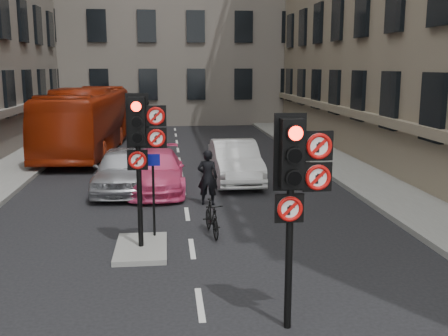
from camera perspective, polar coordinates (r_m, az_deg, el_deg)
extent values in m
cube|color=gray|center=(20.88, 15.65, -1.01)|extent=(3.00, 50.00, 0.16)
cube|color=gray|center=(12.68, -8.99, -8.62)|extent=(1.20, 2.00, 0.12)
cylinder|color=black|center=(8.73, 7.07, -9.83)|extent=(0.12, 0.12, 2.40)
cube|color=black|center=(8.27, 7.36, 1.57)|extent=(0.36, 0.28, 1.10)
cube|color=black|center=(8.40, 7.15, 1.72)|extent=(0.52, 0.03, 1.25)
cylinder|color=#FF1407|center=(7.99, 7.83, 3.76)|extent=(0.22, 0.01, 0.22)
cylinder|color=black|center=(8.04, 7.77, 1.28)|extent=(0.22, 0.01, 0.22)
cylinder|color=black|center=(8.10, 7.70, -1.16)|extent=(0.22, 0.01, 0.22)
cube|color=black|center=(8.34, 10.22, 2.40)|extent=(0.47, 0.05, 0.47)
cylinder|color=white|center=(8.30, 10.30, 2.36)|extent=(0.41, 0.02, 0.41)
torus|color=#BF0C0A|center=(8.29, 10.33, 2.34)|extent=(0.41, 0.06, 0.41)
cube|color=#BF0C0A|center=(8.29, 10.34, 2.34)|extent=(0.25, 0.01, 0.25)
cube|color=black|center=(8.43, 10.11, -0.96)|extent=(0.47, 0.05, 0.47)
cylinder|color=white|center=(8.39, 10.18, -1.02)|extent=(0.41, 0.02, 0.41)
torus|color=#BF0C0A|center=(8.38, 10.21, -1.04)|extent=(0.41, 0.06, 0.41)
cube|color=#BF0C0A|center=(8.37, 10.22, -1.04)|extent=(0.25, 0.01, 0.25)
cube|color=black|center=(8.44, 7.11, -4.36)|extent=(0.47, 0.05, 0.47)
cylinder|color=white|center=(8.40, 7.17, -4.43)|extent=(0.41, 0.02, 0.41)
torus|color=#BF0C0A|center=(8.39, 7.20, -4.46)|extent=(0.41, 0.06, 0.41)
cube|color=#BF0C0A|center=(8.38, 7.21, -4.47)|extent=(0.25, 0.01, 0.25)
cylinder|color=black|center=(12.31, -9.17, -3.09)|extent=(0.12, 0.12, 2.40)
cube|color=black|center=(12.01, -9.43, 5.04)|extent=(0.36, 0.28, 1.10)
cube|color=black|center=(12.14, -9.39, 5.10)|extent=(0.52, 0.03, 1.25)
cylinder|color=#FF1407|center=(11.74, -9.54, 6.61)|extent=(0.22, 0.02, 0.22)
cylinder|color=black|center=(11.77, -9.49, 4.91)|extent=(0.22, 0.02, 0.22)
cylinder|color=black|center=(11.81, -9.44, 3.22)|extent=(0.22, 0.02, 0.22)
cube|color=black|center=(11.96, -7.43, 5.65)|extent=(0.47, 0.05, 0.47)
cylinder|color=white|center=(11.92, -7.43, 5.63)|extent=(0.41, 0.02, 0.41)
torus|color=#BF0C0A|center=(11.91, -7.44, 5.62)|extent=(0.41, 0.06, 0.41)
cube|color=#BF0C0A|center=(11.90, -7.44, 5.62)|extent=(0.25, 0.02, 0.25)
cube|color=black|center=(12.02, -7.37, 3.27)|extent=(0.47, 0.05, 0.47)
cylinder|color=white|center=(11.98, -7.38, 3.25)|extent=(0.41, 0.02, 0.41)
torus|color=#BF0C0A|center=(11.97, -7.38, 3.24)|extent=(0.41, 0.06, 0.41)
cube|color=#BF0C0A|center=(11.96, -7.38, 3.23)|extent=(0.25, 0.02, 0.25)
cube|color=black|center=(12.11, -9.39, 0.88)|extent=(0.47, 0.05, 0.47)
cylinder|color=white|center=(12.07, -9.40, 0.85)|extent=(0.41, 0.02, 0.41)
torus|color=#BF0C0A|center=(12.06, -9.41, 0.84)|extent=(0.41, 0.06, 0.41)
cube|color=#BF0C0A|center=(12.06, -9.41, 0.83)|extent=(0.25, 0.02, 0.25)
imported|color=#ABACB3|center=(18.53, -11.02, -0.17)|extent=(1.97, 4.51, 1.51)
imported|color=silver|center=(19.68, 1.20, 0.72)|extent=(1.68, 4.67, 1.53)
imported|color=#E6437B|center=(18.47, -7.36, -0.32)|extent=(1.94, 4.71, 1.36)
imported|color=#95230A|center=(27.21, -14.64, 5.05)|extent=(3.36, 11.74, 3.23)
imported|color=black|center=(13.53, -1.33, -5.45)|extent=(0.61, 1.55, 0.91)
imported|color=black|center=(16.35, -1.80, -1.02)|extent=(0.71, 0.55, 1.75)
cylinder|color=black|center=(13.07, -7.67, -3.04)|extent=(0.06, 0.06, 2.03)
cube|color=#0E139B|center=(12.83, -7.78, 0.87)|extent=(0.36, 0.05, 0.28)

